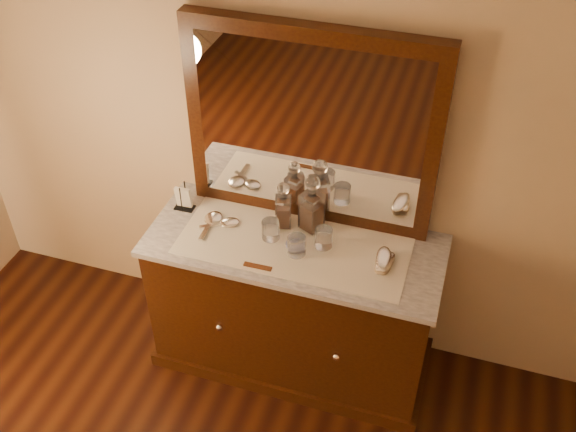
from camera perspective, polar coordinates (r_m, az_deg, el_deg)
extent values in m
plane|color=tan|center=(3.07, 2.26, 8.81)|extent=(4.50, 4.50, 0.00)
cube|color=black|center=(3.48, 0.50, -7.79)|extent=(1.40, 0.55, 0.82)
cube|color=black|center=(3.76, 0.47, -11.61)|extent=(1.46, 0.59, 0.08)
sphere|color=silver|center=(3.35, -5.95, -9.54)|extent=(0.04, 0.04, 0.04)
sphere|color=silver|center=(3.22, 4.18, -12.02)|extent=(0.04, 0.04, 0.04)
cube|color=white|center=(3.18, 0.55, -2.59)|extent=(1.44, 0.59, 0.03)
cube|color=black|center=(3.06, 1.98, 7.55)|extent=(1.20, 0.08, 1.00)
cube|color=white|center=(3.03, 1.80, 7.23)|extent=(1.06, 0.01, 0.86)
cube|color=white|center=(3.16, 0.44, -2.59)|extent=(1.10, 0.45, 0.00)
cylinder|color=white|center=(3.15, 0.43, -2.46)|extent=(0.09, 0.09, 0.01)
cube|color=brown|center=(3.05, -2.63, -4.37)|extent=(0.13, 0.03, 0.01)
cube|color=black|center=(3.42, -8.92, 0.73)|extent=(0.10, 0.06, 0.01)
cylinder|color=black|center=(3.35, -9.23, 1.38)|extent=(0.01, 0.01, 0.15)
cylinder|color=black|center=(3.40, -8.84, 1.98)|extent=(0.01, 0.01, 0.15)
cube|color=white|center=(3.38, -9.03, 1.61)|extent=(0.08, 0.04, 0.12)
cube|color=#994716|center=(3.24, -0.40, 0.05)|extent=(0.08, 0.08, 0.11)
cube|color=white|center=(3.22, -0.41, 0.38)|extent=(0.10, 0.10, 0.16)
cylinder|color=white|center=(3.16, -0.41, 1.72)|extent=(0.04, 0.04, 0.03)
sphere|color=white|center=(3.13, -0.42, 2.38)|extent=(0.08, 0.08, 0.06)
cube|color=#994716|center=(3.22, 2.04, 0.01)|extent=(0.10, 0.10, 0.14)
cube|color=white|center=(3.20, 2.05, 0.42)|extent=(0.12, 0.12, 0.20)
cylinder|color=white|center=(3.12, 2.10, 2.08)|extent=(0.05, 0.05, 0.03)
sphere|color=white|center=(3.09, 2.12, 2.90)|extent=(0.10, 0.10, 0.08)
ellipsoid|color=tan|center=(3.08, 8.26, -3.96)|extent=(0.10, 0.18, 0.03)
ellipsoid|color=silver|center=(3.07, 8.30, -3.67)|extent=(0.10, 0.18, 0.03)
ellipsoid|color=tan|center=(3.08, 8.35, -4.15)|extent=(0.11, 0.16, 0.02)
ellipsoid|color=silver|center=(3.06, 8.38, -3.89)|extent=(0.11, 0.16, 0.02)
ellipsoid|color=silver|center=(3.32, -6.47, -0.16)|extent=(0.09, 0.11, 0.02)
cube|color=silver|center=(3.25, -7.10, -1.28)|extent=(0.03, 0.14, 0.01)
ellipsoid|color=silver|center=(3.28, -5.06, -0.55)|extent=(0.12, 0.12, 0.02)
cube|color=silver|center=(3.28, -6.57, -0.83)|extent=(0.12, 0.08, 0.01)
cylinder|color=white|center=(3.13, 3.10, -1.87)|extent=(0.09, 0.09, 0.10)
cylinder|color=white|center=(3.17, -1.50, -1.19)|extent=(0.09, 0.09, 0.10)
cylinder|color=white|center=(3.08, 0.75, -2.55)|extent=(0.09, 0.09, 0.10)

